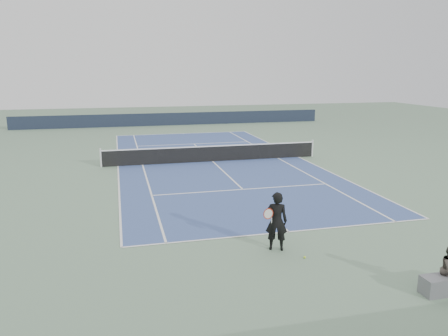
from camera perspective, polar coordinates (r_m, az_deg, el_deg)
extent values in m
plane|color=slate|center=(25.95, -1.49, 0.85)|extent=(80.00, 80.00, 0.00)
cube|color=#394F87|center=(25.94, -1.49, 0.86)|extent=(10.97, 23.77, 0.01)
cylinder|color=silver|center=(25.28, -15.81, 1.29)|extent=(0.10, 0.10, 1.07)
cylinder|color=silver|center=(27.90, 11.46, 2.56)|extent=(0.10, 0.10, 1.07)
cube|color=black|center=(25.85, -1.50, 1.85)|extent=(12.80, 0.03, 0.90)
cube|color=white|center=(25.77, -1.50, 2.87)|extent=(12.80, 0.04, 0.06)
cube|color=black|center=(43.29, -6.62, 6.37)|extent=(30.00, 0.25, 1.20)
imported|color=black|center=(13.27, 6.86, -6.90)|extent=(0.81, 0.69, 1.82)
torus|color=#A7240D|center=(13.05, 5.81, -5.97)|extent=(0.34, 0.18, 0.36)
cylinder|color=white|center=(13.05, 5.81, -5.97)|extent=(0.29, 0.14, 0.32)
cylinder|color=white|center=(13.20, 6.23, -6.95)|extent=(0.08, 0.13, 0.27)
sphere|color=#BEE12E|center=(13.12, 10.49, -11.38)|extent=(0.07, 0.07, 0.07)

